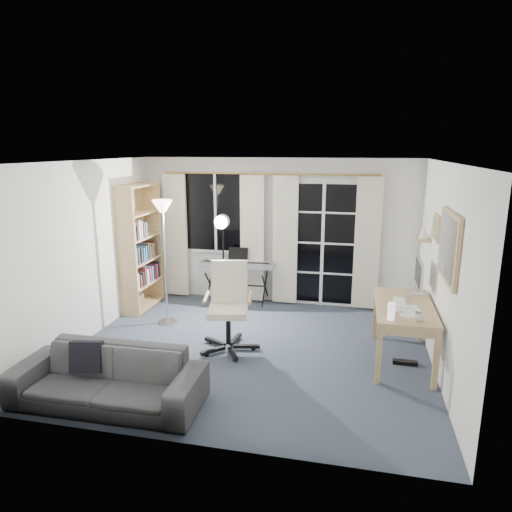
{
  "coord_description": "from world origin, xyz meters",
  "views": [
    {
      "loc": [
        1.26,
        -5.33,
        2.57
      ],
      "look_at": [
        -0.0,
        0.35,
        1.17
      ],
      "focal_mm": 32.0,
      "sensor_mm": 36.0,
      "label": 1
    }
  ],
  "objects": [
    {
      "name": "floor",
      "position": [
        0.0,
        0.0,
        -0.01
      ],
      "size": [
        4.5,
        4.0,
        0.02
      ],
      "primitive_type": "cube",
      "color": "#3A4555",
      "rests_on": "ground"
    },
    {
      "name": "window",
      "position": [
        -1.05,
        1.97,
        1.5
      ],
      "size": [
        1.2,
        0.08,
        1.4
      ],
      "color": "white",
      "rests_on": "floor"
    },
    {
      "name": "french_door",
      "position": [
        0.75,
        1.97,
        1.03
      ],
      "size": [
        1.32,
        0.09,
        2.11
      ],
      "color": "white",
      "rests_on": "floor"
    },
    {
      "name": "curtains",
      "position": [
        -0.14,
        1.88,
        1.09
      ],
      "size": [
        3.6,
        0.07,
        2.13
      ],
      "color": "gold",
      "rests_on": "floor"
    },
    {
      "name": "bookshelf",
      "position": [
        -2.13,
        1.2,
        0.95
      ],
      "size": [
        0.34,
        0.94,
        2.01
      ],
      "rotation": [
        0.0,
        0.0,
        -0.01
      ],
      "color": "tan",
      "rests_on": "floor"
    },
    {
      "name": "torchiere_lamp",
      "position": [
        -1.42,
        0.65,
        1.48
      ],
      "size": [
        0.38,
        0.38,
        1.84
      ],
      "rotation": [
        0.0,
        0.0,
        0.38
      ],
      "color": "#B2B2B7",
      "rests_on": "floor"
    },
    {
      "name": "keyboard_piano",
      "position": [
        -0.62,
        1.7,
        0.67
      ],
      "size": [
        1.23,
        0.63,
        0.88
      ],
      "rotation": [
        0.0,
        0.0,
        0.04
      ],
      "color": "black",
      "rests_on": "floor"
    },
    {
      "name": "studio_light",
      "position": [
        -0.69,
        1.12,
        1.3
      ],
      "size": [
        0.29,
        0.32,
        1.62
      ],
      "rotation": [
        0.0,
        0.0,
        0.04
      ],
      "color": "black",
      "rests_on": "floor"
    },
    {
      "name": "office_chair",
      "position": [
        -0.3,
        0.07,
        0.67
      ],
      "size": [
        0.78,
        0.78,
        1.14
      ],
      "rotation": [
        0.0,
        0.0,
        0.19
      ],
      "color": "black",
      "rests_on": "floor"
    },
    {
      "name": "desk",
      "position": [
        1.88,
        0.11,
        0.63
      ],
      "size": [
        0.68,
        1.35,
        0.72
      ],
      "rotation": [
        0.0,
        0.0,
        -0.0
      ],
      "color": "tan",
      "rests_on": "floor"
    },
    {
      "name": "monitor",
      "position": [
        2.08,
        0.56,
        1.0
      ],
      "size": [
        0.17,
        0.52,
        0.45
      ],
      "rotation": [
        0.0,
        0.0,
        -0.0
      ],
      "color": "silver",
      "rests_on": "desk"
    },
    {
      "name": "desk_clutter",
      "position": [
        1.82,
        -0.12,
        0.57
      ],
      "size": [
        0.43,
        0.82,
        0.92
      ],
      "rotation": [
        0.0,
        0.0,
        -0.0
      ],
      "color": "white",
      "rests_on": "desk"
    },
    {
      "name": "mug",
      "position": [
        1.98,
        -0.39,
        0.78
      ],
      "size": [
        0.12,
        0.09,
        0.12
      ],
      "primitive_type": "imported",
      "rotation": [
        0.0,
        0.0,
        -0.0
      ],
      "color": "silver",
      "rests_on": "desk"
    },
    {
      "name": "wall_mirror",
      "position": [
        2.22,
        -0.35,
        1.55
      ],
      "size": [
        0.04,
        0.94,
        0.74
      ],
      "color": "tan",
      "rests_on": "floor"
    },
    {
      "name": "framed_print",
      "position": [
        2.23,
        0.55,
        1.6
      ],
      "size": [
        0.03,
        0.42,
        0.32
      ],
      "color": "tan",
      "rests_on": "floor"
    },
    {
      "name": "wall_shelf",
      "position": [
        2.16,
        1.05,
        1.41
      ],
      "size": [
        0.16,
        0.3,
        0.18
      ],
      "color": "tan",
      "rests_on": "floor"
    },
    {
      "name": "sofa",
      "position": [
        -1.13,
        -1.55,
        0.38
      ],
      "size": [
        1.94,
        0.58,
        0.76
      ],
      "rotation": [
        0.0,
        0.0,
        0.01
      ],
      "color": "#2D2D30",
      "rests_on": "floor"
    }
  ]
}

